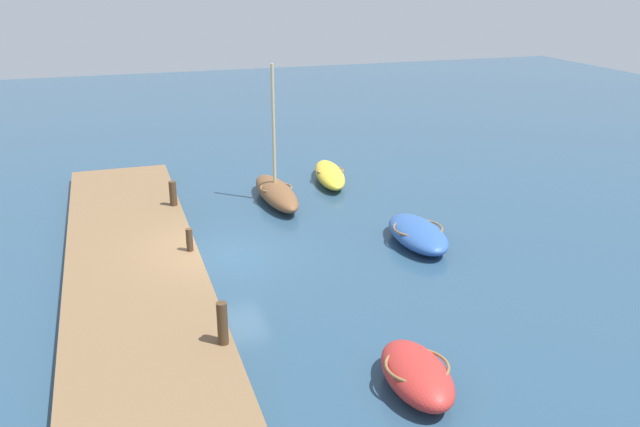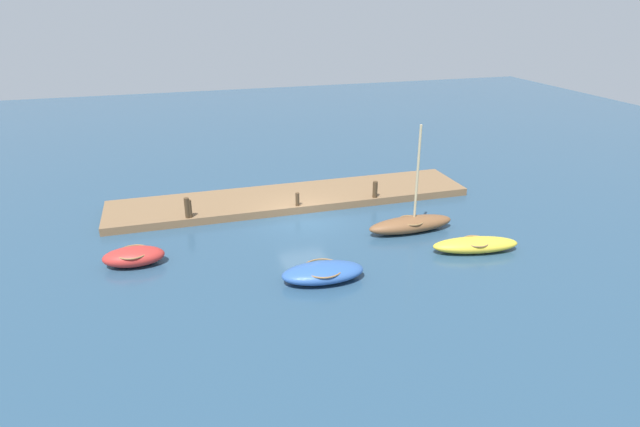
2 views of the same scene
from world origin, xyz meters
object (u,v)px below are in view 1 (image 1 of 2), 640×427
(mooring_post_mid_west, at_px, (189,240))
(mooring_post_mid_east, at_px, (222,323))
(rowboat_yellow, at_px, (330,174))
(mooring_post_west, at_px, (173,193))
(dinghy_red, at_px, (417,374))
(rowboat_brown, at_px, (276,192))
(mooring_post_east, at_px, (222,323))
(rowboat_blue, at_px, (418,233))

(mooring_post_mid_west, distance_m, mooring_post_mid_east, 5.62)
(rowboat_yellow, distance_m, mooring_post_west, 7.20)
(rowboat_yellow, height_order, mooring_post_mid_west, mooring_post_mid_west)
(dinghy_red, relative_size, mooring_post_west, 2.91)
(dinghy_red, bearing_deg, rowboat_brown, -177.79)
(rowboat_yellow, distance_m, dinghy_red, 15.23)
(rowboat_brown, relative_size, mooring_post_east, 5.08)
(mooring_post_mid_west, xyz_separation_m, mooring_post_east, (5.75, 0.00, 0.16))
(mooring_post_east, bearing_deg, mooring_post_mid_west, 180.00)
(rowboat_brown, relative_size, rowboat_blue, 1.53)
(dinghy_red, height_order, mooring_post_mid_east, mooring_post_mid_east)
(mooring_post_mid_west, bearing_deg, rowboat_yellow, 134.04)
(rowboat_yellow, bearing_deg, dinghy_red, -1.51)
(dinghy_red, relative_size, mooring_post_mid_east, 2.89)
(rowboat_brown, bearing_deg, dinghy_red, -2.50)
(rowboat_brown, height_order, mooring_post_mid_east, rowboat_brown)
(rowboat_yellow, xyz_separation_m, mooring_post_mid_east, (12.24, -6.85, 0.53))
(rowboat_blue, relative_size, mooring_post_mid_east, 3.79)
(rowboat_yellow, height_order, rowboat_blue, rowboat_blue)
(rowboat_blue, bearing_deg, rowboat_yellow, -172.34)
(rowboat_yellow, distance_m, rowboat_blue, 7.47)
(mooring_post_mid_west, bearing_deg, rowboat_brown, 140.00)
(mooring_post_mid_east, bearing_deg, mooring_post_mid_west, 180.00)
(rowboat_yellow, bearing_deg, mooring_post_west, -62.22)
(mooring_post_west, height_order, mooring_post_east, mooring_post_east)
(mooring_post_west, bearing_deg, rowboat_blue, 54.48)
(rowboat_brown, bearing_deg, rowboat_blue, 30.02)
(mooring_post_west, distance_m, mooring_post_mid_west, 4.46)
(rowboat_yellow, distance_m, rowboat_brown, 3.41)
(rowboat_yellow, bearing_deg, mooring_post_east, -18.71)
(mooring_post_east, bearing_deg, rowboat_yellow, 151.03)
(rowboat_brown, distance_m, dinghy_red, 13.05)
(dinghy_red, bearing_deg, mooring_post_mid_east, -122.23)
(dinghy_red, xyz_separation_m, rowboat_blue, (-7.47, 3.66, -0.03))
(rowboat_brown, bearing_deg, mooring_post_west, -87.14)
(rowboat_yellow, height_order, mooring_post_east, mooring_post_east)
(rowboat_yellow, height_order, rowboat_brown, rowboat_brown)
(dinghy_red, bearing_deg, mooring_post_mid_west, -152.39)
(rowboat_brown, height_order, mooring_post_mid_west, rowboat_brown)
(dinghy_red, distance_m, mooring_post_east, 4.56)
(rowboat_blue, xyz_separation_m, mooring_post_west, (-5.28, -7.40, 0.49))
(rowboat_blue, height_order, mooring_post_mid_west, mooring_post_mid_west)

